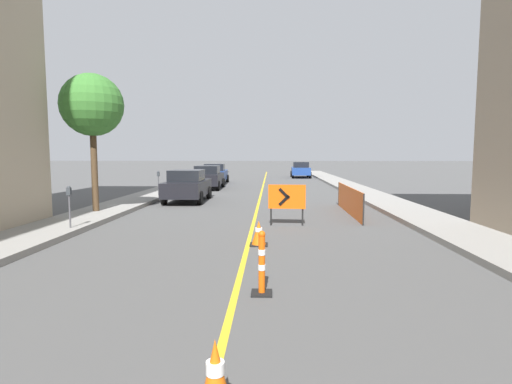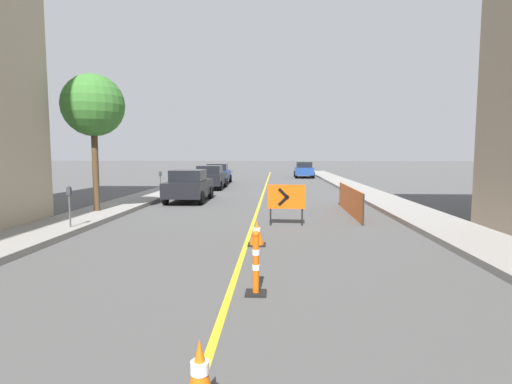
{
  "view_description": "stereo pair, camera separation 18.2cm",
  "coord_description": "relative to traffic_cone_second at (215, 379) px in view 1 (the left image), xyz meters",
  "views": [
    {
      "loc": [
        0.6,
        7.46,
        2.36
      ],
      "look_at": [
        0.06,
        21.79,
        1.0
      ],
      "focal_mm": 28.0,
      "sensor_mm": 36.0,
      "label": 1
    },
    {
      "loc": [
        0.78,
        7.47,
        2.36
      ],
      "look_at": [
        0.06,
        21.79,
        1.0
      ],
      "focal_mm": 28.0,
      "sensor_mm": 36.0,
      "label": 2
    }
  ],
  "objects": [
    {
      "name": "delineator_post_rear",
      "position": [
        0.34,
        3.18,
        0.1
      ],
      "size": [
        0.36,
        0.36,
        1.09
      ],
      "color": "black",
      "rests_on": "ground_plane"
    },
    {
      "name": "street_tree_left_near",
      "position": [
        -6.3,
        11.71,
        3.82
      ],
      "size": [
        2.34,
        2.34,
        5.22
      ],
      "color": "#4C3823",
      "rests_on": "sidewalk_left"
    },
    {
      "name": "arrow_barricade_primary",
      "position": [
        1.01,
        9.75,
        0.56
      ],
      "size": [
        1.23,
        0.15,
        1.36
      ],
      "rotation": [
        0.0,
        0.0,
        -0.07
      ],
      "color": "#EF560C",
      "rests_on": "ground_plane"
    },
    {
      "name": "parking_meter_near_curb",
      "position": [
        -5.51,
        8.19,
        0.7
      ],
      "size": [
        0.12,
        0.11,
        1.25
      ],
      "color": "#4C4C51",
      "rests_on": "sidewalk_left"
    },
    {
      "name": "parked_car_opposite_side",
      "position": [
        3.48,
        37.2,
        0.44
      ],
      "size": [
        1.95,
        4.35,
        1.59
      ],
      "rotation": [
        0.0,
        0.0,
        -0.03
      ],
      "color": "navy",
      "rests_on": "ground_plane"
    },
    {
      "name": "parked_car_curb_near",
      "position": [
        -3.69,
        16.37,
        0.44
      ],
      "size": [
        1.94,
        4.32,
        1.59
      ],
      "rotation": [
        0.0,
        0.0,
        0.01
      ],
      "color": "black",
      "rests_on": "ground_plane"
    },
    {
      "name": "lane_stripe",
      "position": [
        -0.11,
        19.53,
        -0.36
      ],
      "size": [
        0.12,
        60.73,
        0.01
      ],
      "color": "gold",
      "rests_on": "ground_plane"
    },
    {
      "name": "parked_car_curb_far",
      "position": [
        -4.06,
        28.85,
        0.44
      ],
      "size": [
        2.0,
        4.38,
        1.59
      ],
      "rotation": [
        0.0,
        0.0,
        0.05
      ],
      "color": "navy",
      "rests_on": "ground_plane"
    },
    {
      "name": "sidewalk_right",
      "position": [
        5.98,
        19.53,
        -0.28
      ],
      "size": [
        2.06,
        60.73,
        0.17
      ],
      "color": "gray",
      "rests_on": "ground_plane"
    },
    {
      "name": "sidewalk_left",
      "position": [
        -6.19,
        19.53,
        -0.28
      ],
      "size": [
        2.06,
        60.73,
        0.17
      ],
      "color": "gray",
      "rests_on": "ground_plane"
    },
    {
      "name": "parking_meter_far_curb",
      "position": [
        -5.51,
        17.61,
        0.73
      ],
      "size": [
        0.12,
        0.11,
        1.3
      ],
      "color": "#4C4C51",
      "rests_on": "sidewalk_left"
    },
    {
      "name": "parked_car_curb_mid",
      "position": [
        -3.83,
        23.7,
        0.44
      ],
      "size": [
        1.94,
        4.34,
        1.59
      ],
      "rotation": [
        0.0,
        0.0,
        0.02
      ],
      "color": "black",
      "rests_on": "ground_plane"
    },
    {
      "name": "traffic_cone_second",
      "position": [
        0.0,
        0.0,
        0.0
      ],
      "size": [
        0.4,
        0.4,
        0.73
      ],
      "color": "black",
      "rests_on": "ground_plane"
    },
    {
      "name": "safety_mesh_fence",
      "position": [
        3.59,
        12.49,
        0.17
      ],
      "size": [
        0.14,
        5.42,
        1.07
      ],
      "rotation": [
        0.0,
        0.0,
        1.55
      ],
      "color": "#EF560C",
      "rests_on": "ground_plane"
    },
    {
      "name": "traffic_cone_third",
      "position": [
        0.18,
        6.83,
        -0.04
      ],
      "size": [
        0.46,
        0.46,
        0.64
      ],
      "color": "black",
      "rests_on": "ground_plane"
    }
  ]
}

